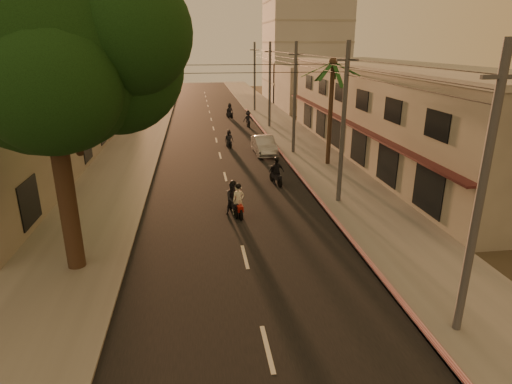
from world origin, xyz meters
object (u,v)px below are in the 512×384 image
(palm_tree, at_px, (333,68))
(scooter_mid_b, at_px, (276,172))
(scooter_red, at_px, (238,202))
(scooter_far_b, at_px, (248,119))
(scooter_far_a, at_px, (229,139))
(parked_car, at_px, (264,145))
(scooter_mid_a, at_px, (233,199))
(scooter_far_c, at_px, (230,111))
(broadleaf_tree, at_px, (57,54))

(palm_tree, relative_size, scooter_mid_b, 4.28)
(scooter_red, xyz_separation_m, scooter_far_b, (3.70, 25.79, 0.02))
(scooter_far_a, height_order, scooter_far_b, scooter_far_b)
(parked_car, bearing_deg, scooter_mid_a, -107.35)
(scooter_red, bearing_deg, scooter_far_b, 75.25)
(scooter_mid_b, distance_m, scooter_far_b, 20.76)
(parked_car, relative_size, scooter_far_c, 2.50)
(broadleaf_tree, relative_size, scooter_mid_a, 6.17)
(parked_car, distance_m, scooter_far_c, 18.77)
(scooter_red, xyz_separation_m, scooter_far_c, (2.15, 32.06, 0.01))
(palm_tree, xyz_separation_m, scooter_far_a, (-7.01, 6.93, -6.42))
(scooter_red, height_order, scooter_mid_a, scooter_mid_a)
(scooter_red, bearing_deg, scooter_mid_b, 52.63)
(scooter_far_b, distance_m, parked_car, 12.45)
(scooter_mid_b, bearing_deg, scooter_far_a, 88.97)
(scooter_far_c, bearing_deg, broadleaf_tree, -123.32)
(broadleaf_tree, distance_m, scooter_far_b, 33.03)
(palm_tree, relative_size, scooter_red, 4.31)
(scooter_mid_b, relative_size, scooter_far_b, 1.02)
(scooter_red, distance_m, scooter_mid_a, 0.41)
(scooter_far_a, bearing_deg, scooter_mid_a, -102.81)
(scooter_mid_a, xyz_separation_m, scooter_far_c, (2.40, 31.74, -0.04))
(scooter_far_a, bearing_deg, scooter_far_c, 75.97)
(scooter_far_a, distance_m, scooter_far_b, 10.02)
(broadleaf_tree, height_order, scooter_red, broadleaf_tree)
(palm_tree, distance_m, parked_car, 8.71)
(scooter_far_a, distance_m, scooter_far_c, 15.92)
(broadleaf_tree, distance_m, scooter_mid_a, 11.18)
(scooter_red, bearing_deg, scooter_far_c, 79.56)
(palm_tree, height_order, parked_car, palm_tree)
(scooter_mid_b, xyz_separation_m, scooter_far_b, (0.69, 20.75, -0.02))
(palm_tree, bearing_deg, scooter_far_c, 103.91)
(scooter_mid_b, relative_size, scooter_far_c, 1.05)
(scooter_red, xyz_separation_m, scooter_mid_b, (3.00, 5.04, 0.04))
(scooter_far_b, bearing_deg, scooter_mid_a, -100.72)
(scooter_far_b, bearing_deg, parked_car, -92.78)
(broadleaf_tree, height_order, scooter_mid_b, broadleaf_tree)
(scooter_mid_b, height_order, scooter_far_b, scooter_mid_b)
(scooter_far_a, bearing_deg, parked_car, -55.50)
(scooter_far_b, relative_size, scooter_far_c, 1.03)
(scooter_red, distance_m, scooter_far_b, 26.06)
(broadleaf_tree, relative_size, parked_car, 2.64)
(scooter_mid_a, distance_m, parked_car, 13.55)
(palm_tree, xyz_separation_m, scooter_far_c, (-5.64, 22.79, -6.32))
(parked_car, bearing_deg, palm_tree, -44.75)
(broadleaf_tree, bearing_deg, scooter_far_a, 69.91)
(scooter_red, height_order, scooter_mid_b, scooter_mid_b)
(scooter_far_b, xyz_separation_m, scooter_far_c, (-1.54, 6.27, -0.01))
(broadleaf_tree, xyz_separation_m, scooter_far_c, (8.97, 36.64, -7.64))
(scooter_far_a, distance_m, parked_car, 3.95)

